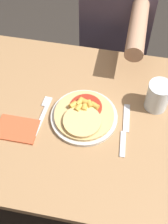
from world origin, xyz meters
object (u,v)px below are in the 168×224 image
Objects in this scene: dining_table at (92,136)px; knife at (125,130)px; pizza at (84,115)px; fork at (43,113)px; person_diner at (117,23)px; plate at (84,117)px; drinking_glass at (158,96)px.

knife is at bearing -12.26° from dining_table.
knife is (0.12, -0.03, 0.12)m from dining_table.
pizza reaches higher than fork.
person_diner reaches higher than dining_table.
drinking_glass reaches higher than plate.
dining_table is at bearing -91.09° from person_diner.
pizza is 1.22× the size of fork.
plate is at bearing -177.22° from dining_table.
drinking_glass reaches higher than knife.
drinking_glass is at bearing 53.42° from knife.
person_diner reaches higher than plate.
plate is 0.20× the size of person_diner.
fork is at bearing -107.52° from person_diner.
person_diner is (0.19, 0.62, -0.05)m from fork.
plate reaches higher than fork.
fork is at bearing -177.53° from plate.
pizza is (-0.00, -0.00, 0.02)m from plate.
pizza reaches higher than dining_table.
pizza is 1.87× the size of drinking_glass.
plate is 0.28m from drinking_glass.
person_diner is at bearing 72.48° from fork.
plate is (-0.03, -0.00, 0.12)m from dining_table.
drinking_glass reaches higher than fork.
pizza is at bearing 1.55° from fork.
drinking_glass is 0.55m from person_diner.
person_diner reaches higher than knife.
pizza is 0.15m from fork.
pizza is (-0.03, -0.00, 0.14)m from dining_table.
dining_table is 0.14m from pizza.
knife is (0.15, -0.02, -0.00)m from plate.
knife is at bearing -8.13° from pizza.
knife is (0.15, -0.02, -0.02)m from pizza.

